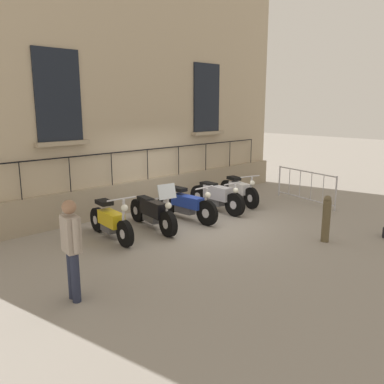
# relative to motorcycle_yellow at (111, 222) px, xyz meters

# --- Properties ---
(ground_plane) EXTENTS (60.00, 60.00, 0.00)m
(ground_plane) POSITION_rel_motorcycle_yellow_xyz_m (0.43, 2.40, -0.41)
(ground_plane) COLOR gray
(building_facade) EXTENTS (0.82, 11.95, 7.12)m
(building_facade) POSITION_rel_motorcycle_yellow_xyz_m (-2.06, 2.40, 3.02)
(building_facade) COLOR tan
(building_facade) RESTS_ON ground_plane
(motorcycle_yellow) EXTENTS (2.01, 0.70, 1.09)m
(motorcycle_yellow) POSITION_rel_motorcycle_yellow_xyz_m (0.00, 0.00, 0.00)
(motorcycle_yellow) COLOR black
(motorcycle_yellow) RESTS_ON ground_plane
(motorcycle_black) EXTENTS (2.16, 0.67, 1.27)m
(motorcycle_black) POSITION_rel_motorcycle_yellow_xyz_m (0.08, 1.19, 0.02)
(motorcycle_black) COLOR black
(motorcycle_black) RESTS_ON ground_plane
(motorcycle_blue) EXTENTS (2.22, 0.65, 1.02)m
(motorcycle_blue) POSITION_rel_motorcycle_yellow_xyz_m (0.09, 2.35, 0.02)
(motorcycle_blue) COLOR black
(motorcycle_blue) RESTS_ON ground_plane
(motorcycle_silver) EXTENTS (2.15, 0.69, 0.95)m
(motorcycle_silver) POSITION_rel_motorcycle_yellow_xyz_m (0.05, 3.61, 0.03)
(motorcycle_silver) COLOR black
(motorcycle_silver) RESTS_ON ground_plane
(motorcycle_white) EXTENTS (1.97, 0.84, 1.00)m
(motorcycle_white) POSITION_rel_motorcycle_yellow_xyz_m (-0.05, 4.76, 0.02)
(motorcycle_white) COLOR black
(motorcycle_white) RESTS_ON ground_plane
(crowd_barrier) EXTENTS (2.36, 0.58, 1.05)m
(crowd_barrier) POSITION_rel_motorcycle_yellow_xyz_m (1.33, 6.41, 0.16)
(crowd_barrier) COLOR #B7B7BF
(crowd_barrier) RESTS_ON ground_plane
(bollard) EXTENTS (0.18, 0.18, 1.09)m
(bollard) POSITION_rel_motorcycle_yellow_xyz_m (3.60, 3.43, 0.14)
(bollard) COLOR brown
(bollard) RESTS_ON ground_plane
(pedestrian_standing) EXTENTS (0.53, 0.27, 1.66)m
(pedestrian_standing) POSITION_rel_motorcycle_yellow_xyz_m (2.17, -2.09, 0.53)
(pedestrian_standing) COLOR #23283D
(pedestrian_standing) RESTS_ON ground_plane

